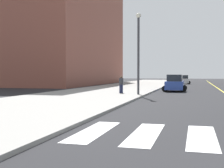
# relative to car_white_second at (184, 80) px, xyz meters

# --- Properties ---
(sidewalk_kerb_west) EXTENTS (10.00, 120.00, 0.15)m
(sidewalk_kerb_west) POSITION_rel_car_white_second_xyz_m (-7.25, -32.79, -0.70)
(sidewalk_kerb_west) COLOR gray
(sidewalk_kerb_west) RESTS_ON ground
(lane_divider_paint) EXTENTS (0.16, 80.00, 0.01)m
(lane_divider_paint) POSITION_rel_car_white_second_xyz_m (4.95, -12.79, -0.77)
(lane_divider_paint) COLOR yellow
(lane_divider_paint) RESTS_ON ground
(low_rise_brick_west) EXTENTS (16.00, 32.00, 19.39)m
(low_rise_brick_west) POSITION_rel_car_white_second_xyz_m (-22.10, -6.44, 8.92)
(low_rise_brick_west) COLOR brown
(low_rise_brick_west) RESTS_ON ground
(car_white_second) EXTENTS (2.41, 3.77, 1.65)m
(car_white_second) POSITION_rel_car_white_second_xyz_m (0.00, 0.00, 0.00)
(car_white_second) COLOR silver
(car_white_second) RESTS_ON ground
(car_blue_third) EXTENTS (2.61, 4.18, 1.87)m
(car_blue_third) POSITION_rel_car_white_second_xyz_m (-0.17, -24.39, 0.10)
(car_blue_third) COLOR #2D479E
(car_blue_third) RESTS_ON ground
(pedestrian_walking_west) EXTENTS (0.40, 0.40, 1.63)m
(pedestrian_walking_west) POSITION_rel_car_white_second_xyz_m (-4.69, -30.97, 0.27)
(pedestrian_walking_west) COLOR #232847
(pedestrian_walking_west) RESTS_ON sidewalk_kerb_west
(street_lamp) EXTENTS (0.44, 0.44, 7.17)m
(street_lamp) POSITION_rel_car_white_second_xyz_m (-2.84, -32.19, 3.62)
(street_lamp) COLOR #38383D
(street_lamp) RESTS_ON sidewalk_kerb_west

